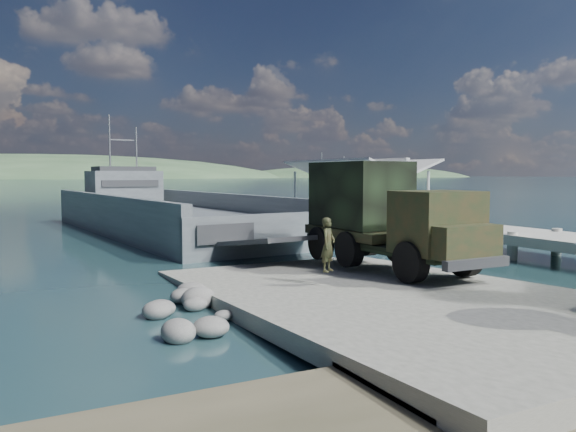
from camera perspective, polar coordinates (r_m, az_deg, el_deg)
The scene contains 10 objects.
ground at distance 19.11m, azimuth 7.95°, elevation -8.42°, with size 1400.00×1400.00×0.00m, color #1C4345.
boat_ramp at distance 18.26m, azimuth 9.77°, elevation -8.24°, with size 10.00×18.00×0.50m, color slate.
shoreline_rocks at distance 16.93m, azimuth -10.85°, elevation -10.13°, with size 3.20×5.60×0.90m, color slate, non-canonical shape.
distant_headlands at distance 578.48m, azimuth -20.96°, elevation 3.60°, with size 1000.00×240.00×48.00m, color #335133, non-canonical shape.
pier at distance 41.56m, azimuth 7.89°, elevation 0.68°, with size 6.40×44.00×6.10m.
landing_craft at distance 41.05m, azimuth -12.48°, elevation -0.53°, with size 11.24×33.97×9.92m.
military_truck at distance 22.65m, azimuth 9.60°, elevation 0.17°, with size 3.11×9.10×4.19m.
soldier at distance 19.06m, azimuth 4.09°, elevation -4.08°, with size 0.67×0.44×1.84m, color #1D2F1A.
sailboat_near at distance 53.27m, azimuth 5.68°, elevation 0.11°, with size 3.14×5.15×6.05m.
sailboat_far at distance 62.69m, azimuth 3.47°, elevation 0.79°, with size 1.89×5.64×6.79m.
Camera 1 is at (-10.69, -15.27, 4.19)m, focal length 35.00 mm.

